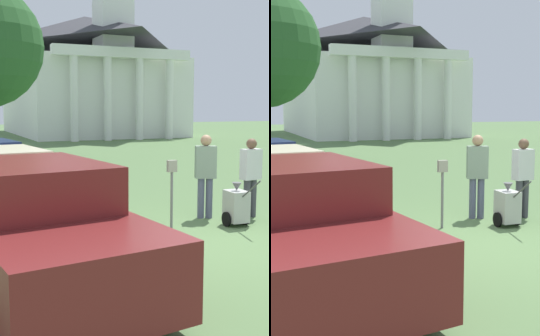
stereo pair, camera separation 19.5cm
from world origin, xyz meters
The scene contains 7 objects.
ground_plane centered at (0.00, 0.00, 0.00)m, with size 120.00×120.00×0.00m, color #517042.
parked_car_maroon centered at (-3.19, -0.22, 0.73)m, with size 2.44×5.29×1.58m.
parking_meter centered at (-0.23, 1.41, 0.91)m, with size 0.18×0.09×1.29m.
person_worker centered at (0.78, 1.86, 0.98)m, with size 0.47×0.36×1.72m.
person_supervisor centered at (1.68, 1.56, 0.93)m, with size 0.44×0.26×1.64m.
equipment_cart centered at (1.01, 1.08, 0.39)m, with size 0.48×0.99×1.00m.
church centered at (7.96, 33.12, 5.48)m, with size 12.18×18.15×25.21m.
Camera 1 is at (-4.25, -6.30, 2.26)m, focal length 50.00 mm.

